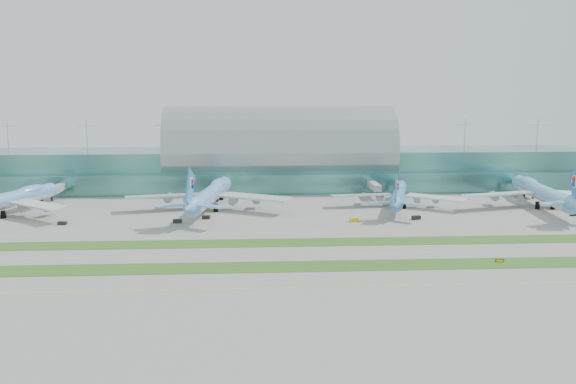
{
  "coord_description": "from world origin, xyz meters",
  "views": [
    {
      "loc": [
        -16.17,
        -208.69,
        50.53
      ],
      "look_at": [
        0.0,
        55.0,
        9.0
      ],
      "focal_mm": 40.0,
      "sensor_mm": 36.0,
      "label": 1
    }
  ],
  "objects": [
    {
      "name": "gse_f",
      "position": [
        50.29,
        38.62,
        0.76
      ],
      "size": [
        3.8,
        2.82,
        1.51
      ],
      "primitive_type": "cube",
      "rotation": [
        0.0,
        0.0,
        0.32
      ],
      "color": "black",
      "rests_on": "ground"
    },
    {
      "name": "grass_strip_far",
      "position": [
        0.0,
        2.0,
        0.04
      ],
      "size": [
        420.0,
        12.0,
        0.08
      ],
      "primitive_type": "cube",
      "color": "#2D591E",
      "rests_on": "ground"
    },
    {
      "name": "airliner_d",
      "position": [
        112.4,
        62.05,
        6.96
      ],
      "size": [
        71.85,
        82.0,
        22.57
      ],
      "rotation": [
        0.0,
        0.0,
        -0.11
      ],
      "color": "#6CB5EF",
      "rests_on": "ground"
    },
    {
      "name": "taxiway_sign_east",
      "position": [
        58.47,
        -26.86,
        0.51
      ],
      "size": [
        2.39,
        0.93,
        1.03
      ],
      "rotation": [
        0.0,
        0.0,
        -0.29
      ],
      "color": "black",
      "rests_on": "ground"
    },
    {
      "name": "grass_strip_near",
      "position": [
        0.0,
        -28.0,
        0.04
      ],
      "size": [
        420.0,
        12.0,
        0.08
      ],
      "primitive_type": "cube",
      "color": "#2D591E",
      "rests_on": "ground"
    },
    {
      "name": "taxiline_c",
      "position": [
        0.0,
        18.0,
        0.01
      ],
      "size": [
        420.0,
        0.35,
        0.01
      ],
      "primitive_type": "cube",
      "color": "yellow",
      "rests_on": "ground"
    },
    {
      "name": "taxiline_a",
      "position": [
        0.0,
        -48.0,
        0.01
      ],
      "size": [
        420.0,
        0.35,
        0.01
      ],
      "primitive_type": "cube",
      "color": "yellow",
      "rests_on": "ground"
    },
    {
      "name": "gse_c",
      "position": [
        -44.16,
        37.55,
        0.7
      ],
      "size": [
        3.45,
        2.13,
        1.4
      ],
      "primitive_type": "cube",
      "rotation": [
        0.0,
        0.0,
        -0.0
      ],
      "color": "black",
      "rests_on": "ground"
    },
    {
      "name": "gse_g",
      "position": [
        117.35,
        42.29,
        0.66
      ],
      "size": [
        3.91,
        2.39,
        1.33
      ],
      "primitive_type": "cube",
      "rotation": [
        0.0,
        0.0,
        0.24
      ],
      "color": "black",
      "rests_on": "ground"
    },
    {
      "name": "gse_d",
      "position": [
        -33.52,
        45.01,
        0.68
      ],
      "size": [
        3.4,
        2.45,
        1.36
      ],
      "primitive_type": "cube",
      "rotation": [
        0.0,
        0.0,
        -0.3
      ],
      "color": "black",
      "rests_on": "ground"
    },
    {
      "name": "taxiline_d",
      "position": [
        0.0,
        40.0,
        0.01
      ],
      "size": [
        420.0,
        0.35,
        0.01
      ],
      "primitive_type": "cube",
      "color": "yellow",
      "rests_on": "ground"
    },
    {
      "name": "terminal",
      "position": [
        0.01,
        128.79,
        14.23
      ],
      "size": [
        340.0,
        69.1,
        36.0
      ],
      "color": "#3D7A75",
      "rests_on": "ground"
    },
    {
      "name": "airliner_a",
      "position": [
        -116.66,
        56.47,
        6.56
      ],
      "size": [
        64.33,
        74.82,
        21.27
      ],
      "rotation": [
        0.0,
        0.0,
        -0.33
      ],
      "color": "#659EDF",
      "rests_on": "ground"
    },
    {
      "name": "airliner_c",
      "position": [
        49.68,
        66.83,
        5.73
      ],
      "size": [
        57.36,
        66.34,
        18.58
      ],
      "rotation": [
        0.0,
        0.0,
        -0.27
      ],
      "color": "#5D95CE",
      "rests_on": "ground"
    },
    {
      "name": "gse_e",
      "position": [
        25.02,
        36.01,
        0.72
      ],
      "size": [
        3.45,
        2.09,
        1.45
      ],
      "primitive_type": "cube",
      "rotation": [
        0.0,
        0.0,
        0.1
      ],
      "color": "yellow",
      "rests_on": "ground"
    },
    {
      "name": "ground",
      "position": [
        0.0,
        0.0,
        0.0
      ],
      "size": [
        700.0,
        700.0,
        0.0
      ],
      "primitive_type": "plane",
      "color": "gray",
      "rests_on": "ground"
    },
    {
      "name": "airliner_b",
      "position": [
        -32.94,
        65.23,
        6.99
      ],
      "size": [
        71.83,
        82.23,
        22.67
      ],
      "rotation": [
        0.0,
        0.0,
        -0.15
      ],
      "color": "#71ADF8",
      "rests_on": "ground"
    },
    {
      "name": "taxiline_b",
      "position": [
        0.0,
        -14.0,
        0.01
      ],
      "size": [
        420.0,
        0.35,
        0.01
      ],
      "primitive_type": "cube",
      "color": "yellow",
      "rests_on": "ground"
    },
    {
      "name": "gse_b",
      "position": [
        -87.87,
        36.92,
        0.6
      ],
      "size": [
        3.6,
        2.26,
        1.2
      ],
      "primitive_type": "cube",
      "rotation": [
        0.0,
        0.0,
        -0.18
      ],
      "color": "black",
      "rests_on": "ground"
    }
  ]
}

